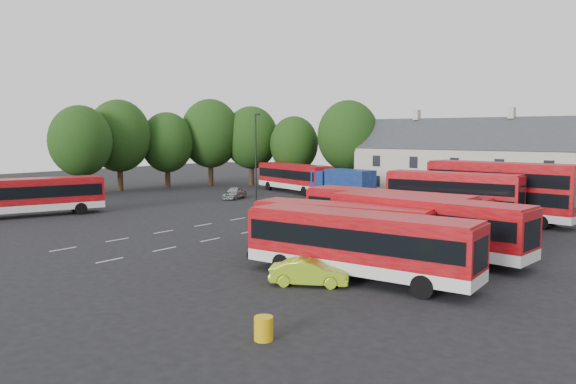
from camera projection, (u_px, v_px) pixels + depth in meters
name	position (u px, v px, depth m)	size (l,w,h in m)	color
ground	(221.00, 222.00, 46.34)	(140.00, 140.00, 0.00)	black
lane_markings	(260.00, 222.00, 46.36)	(5.15, 33.80, 0.01)	beige
treeline	(213.00, 138.00, 73.54)	(29.92, 32.59, 12.01)	black
terrace_houses	(510.00, 165.00, 60.73)	(35.70, 7.13, 10.06)	beige
bus_row_a	(359.00, 240.00, 27.80)	(12.06, 3.47, 3.37)	silver
bus_row_b	(342.00, 225.00, 33.50)	(11.23, 4.11, 3.11)	silver
bus_row_c	(426.00, 222.00, 33.08)	(12.48, 3.93, 3.47)	silver
bus_row_d	(387.00, 211.00, 38.19)	(12.01, 3.10, 3.37)	silver
bus_row_e	(424.00, 210.00, 41.64)	(9.81, 2.84, 2.74)	silver
bus_dd_south	(452.00, 196.00, 44.04)	(10.43, 2.84, 4.24)	silver
bus_dd_north	(500.00, 188.00, 45.90)	(12.24, 4.00, 4.93)	silver
bus_west	(32.00, 194.00, 49.31)	(6.43, 12.08, 3.35)	silver
bus_north	(294.00, 175.00, 69.29)	(12.59, 6.40, 3.48)	silver
box_truck	(343.00, 182.00, 61.90)	(7.97, 3.68, 3.36)	black
silver_car	(235.00, 193.00, 62.63)	(1.59, 3.96, 1.35)	#9DA0A5
lime_car	(309.00, 272.00, 27.00)	(1.33, 3.80, 1.25)	#A1CA1F
grit_bin	(264.00, 328.00, 19.83)	(0.68, 0.68, 0.86)	gold
lamppost	(256.00, 155.00, 60.46)	(0.64, 0.24, 9.38)	black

